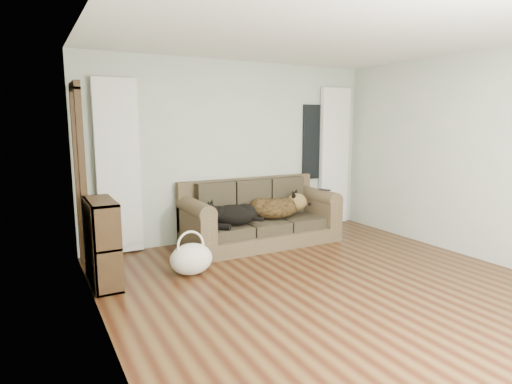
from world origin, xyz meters
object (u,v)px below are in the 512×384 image
tote_bag (191,261)px  bookshelf (102,239)px  dog_black_lab (230,216)px  dog_shepherd (275,208)px  sofa (261,212)px

tote_bag → bookshelf: bearing=170.1°
dog_black_lab → bookshelf: (-1.72, -0.47, 0.02)m
dog_shepherd → tote_bag: dog_shepherd is taller
dog_shepherd → bookshelf: 2.54m
dog_shepherd → dog_black_lab: bearing=35.3°
sofa → bookshelf: size_ratio=2.38×
bookshelf → dog_shepherd: bearing=17.0°
dog_black_lab → tote_bag: 1.06m
dog_black_lab → dog_shepherd: 0.77m
tote_bag → bookshelf: (-0.93, 0.16, 0.34)m
sofa → dog_black_lab: sofa is taller
dog_black_lab → bookshelf: bearing=-145.8°
bookshelf → tote_bag: bearing=-5.7°
sofa → tote_bag: 1.54m
sofa → dog_black_lab: size_ratio=3.28×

